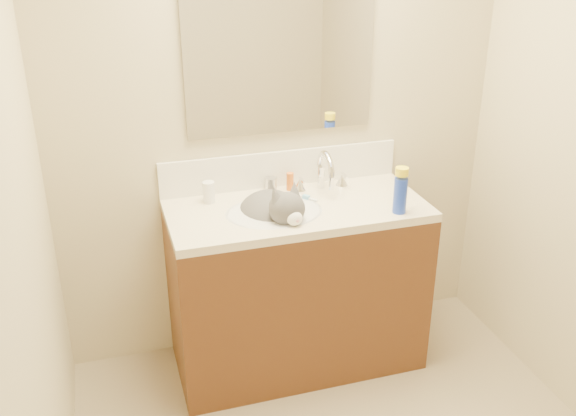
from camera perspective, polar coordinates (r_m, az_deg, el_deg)
room_shell at (r=1.90m, az=10.01°, el=5.90°), size 2.24×2.54×2.52m
vanity_cabinet at (r=3.18m, az=0.78°, el=-7.25°), size 1.20×0.55×0.82m
counter_slab at (r=2.97m, az=0.82°, el=-0.18°), size 1.20×0.55×0.04m
basin at (r=2.94m, az=-1.23°, el=-1.59°), size 0.45×0.36×0.14m
faucet at (r=3.11m, az=3.23°, el=3.01°), size 0.28×0.20×0.21m
cat at (r=2.94m, az=-1.22°, el=-0.59°), size 0.40×0.45×0.33m
backsplash at (r=3.16m, az=-0.62°, el=3.53°), size 1.20×0.02×0.18m
mirror at (r=3.00m, az=-0.67°, el=14.10°), size 0.90×0.02×0.80m
pill_bottle at (r=3.01m, az=-7.05°, el=1.40°), size 0.06×0.06×0.10m
pill_label at (r=3.01m, az=-7.04°, el=1.26°), size 0.06×0.06×0.04m
silver_jar at (r=3.12m, az=-1.52°, el=2.13°), size 0.07×0.07×0.07m
amber_bottle at (r=3.13m, az=0.18°, el=2.37°), size 0.05×0.05×0.09m
toothbrush at (r=3.04m, az=1.63°, el=0.91°), size 0.08×0.11×0.01m
toothbrush_head at (r=3.04m, az=1.63°, el=0.99°), size 0.03×0.04×0.02m
spray_can at (r=2.91m, az=9.93°, el=1.11°), size 0.07×0.07×0.17m
spray_cap at (r=2.87m, az=10.10°, el=3.21°), size 0.06×0.06×0.04m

